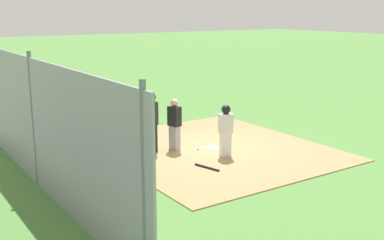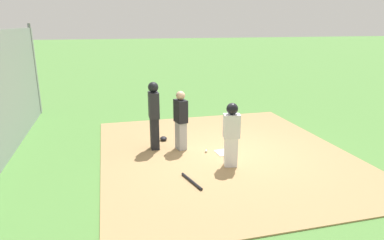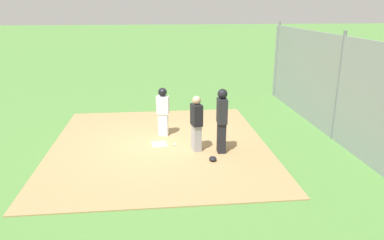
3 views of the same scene
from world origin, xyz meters
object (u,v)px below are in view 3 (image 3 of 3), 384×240
baseball (175,144)px  parked_car_green (364,83)px  home_plate (159,144)px  catcher_mask (213,159)px  umpire (222,119)px  baseball_bat (196,127)px  runner (163,109)px  catcher (197,123)px

baseball → parked_car_green: parked_car_green is taller
home_plate → catcher_mask: 1.96m
umpire → catcher_mask: bearing=61.5°
home_plate → parked_car_green: parked_car_green is taller
baseball_bat → catcher_mask: 2.84m
runner → catcher_mask: bearing=41.7°
catcher → catcher_mask: size_ratio=6.73×
baseball_bat → catcher_mask: size_ratio=3.55×
baseball_bat → baseball: (-1.62, 0.82, 0.01)m
home_plate → baseball_bat: (1.47, -1.28, 0.02)m
parked_car_green → baseball_bat: bearing=113.0°
baseball → baseball_bat: bearing=-26.8°
home_plate → catcher: catcher is taller
home_plate → baseball: bearing=-107.6°
home_plate → catcher_mask: size_ratio=1.83×
baseball_bat → parked_car_green: parked_car_green is taller
catcher → runner: bearing=-70.3°
catcher_mask → home_plate: bearing=45.9°
catcher → catcher_mask: 1.17m
umpire → parked_car_green: 9.96m
umpire → parked_car_green: size_ratio=0.43×
runner → catcher_mask: size_ratio=6.50×
baseball_bat → runner: bearing=104.5°
catcher_mask → parked_car_green: parked_car_green is taller
home_plate → catcher: bearing=-118.2°
baseball → parked_car_green: bearing=-58.8°
catcher → umpire: size_ratio=0.87×
baseball → umpire: bearing=-116.0°
baseball_bat → home_plate: bearing=124.2°
runner → baseball_bat: bearing=131.1°
umpire → baseball: (0.63, 1.28, -0.95)m
catcher_mask → baseball: size_ratio=3.24×
home_plate → baseball: baseball is taller
catcher_mask → baseball: bearing=37.8°
umpire → baseball_bat: umpire is taller
catcher → home_plate: bearing=-41.4°
runner → parked_car_green: size_ratio=0.37×
runner → baseball: bearing=29.6°
catcher_mask → parked_car_green: (6.74, -8.17, 0.52)m
catcher → baseball: 1.08m
home_plate → parked_car_green: bearing=-60.7°
baseball_bat → parked_car_green: 9.18m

